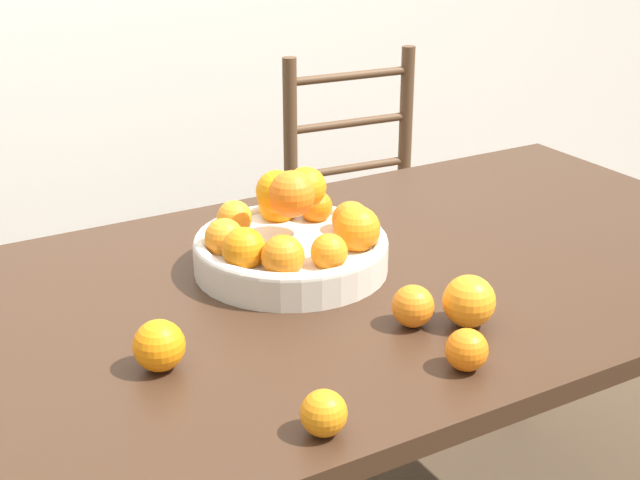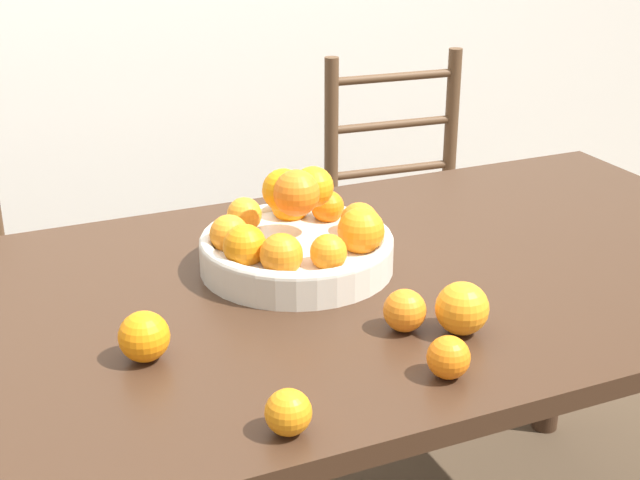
% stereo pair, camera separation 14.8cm
% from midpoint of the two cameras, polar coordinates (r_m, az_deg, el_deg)
% --- Properties ---
extents(dining_table, '(1.94, 0.91, 0.76)m').
position_cam_midpoint_polar(dining_table, '(1.57, -4.30, -6.21)').
color(dining_table, '#382316').
rests_on(dining_table, ground_plane).
extents(fruit_bowl, '(0.35, 0.35, 0.19)m').
position_cam_midpoint_polar(fruit_bowl, '(1.58, -4.52, -0.08)').
color(fruit_bowl, beige).
rests_on(fruit_bowl, dining_table).
extents(orange_loose_0, '(0.07, 0.07, 0.07)m').
position_cam_midpoint_polar(orange_loose_0, '(1.39, 2.95, -4.32)').
color(orange_loose_0, orange).
rests_on(orange_loose_0, dining_table).
extents(orange_loose_1, '(0.08, 0.08, 0.08)m').
position_cam_midpoint_polar(orange_loose_1, '(1.40, 6.55, -3.99)').
color(orange_loose_1, orange).
rests_on(orange_loose_1, dining_table).
extents(orange_loose_2, '(0.06, 0.06, 0.06)m').
position_cam_midpoint_polar(orange_loose_2, '(1.14, -3.53, -11.12)').
color(orange_loose_2, orange).
rests_on(orange_loose_2, dining_table).
extents(orange_loose_3, '(0.08, 0.08, 0.08)m').
position_cam_midpoint_polar(orange_loose_3, '(1.31, -13.49, -6.68)').
color(orange_loose_3, orange).
rests_on(orange_loose_3, dining_table).
extents(orange_loose_4, '(0.06, 0.06, 0.06)m').
position_cam_midpoint_polar(orange_loose_4, '(1.28, 6.12, -7.10)').
color(orange_loose_4, orange).
rests_on(orange_loose_4, dining_table).
extents(chair_right, '(0.45, 0.43, 0.95)m').
position_cam_midpoint_polar(chair_right, '(2.58, 1.63, 0.74)').
color(chair_right, '#513823').
rests_on(chair_right, ground_plane).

